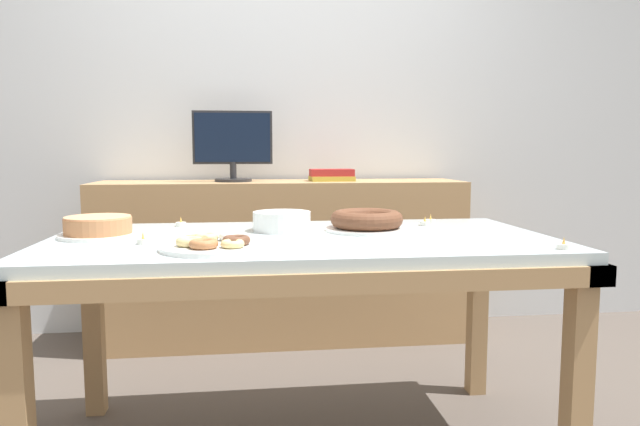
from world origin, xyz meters
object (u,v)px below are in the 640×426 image
tealight_centre (564,246)px  tealight_near_front (425,223)px  computer_monitor (233,146)px  cake_chocolate_round (98,227)px  plate_stack (282,221)px  tealight_right_edge (181,224)px  book_stack (332,175)px  tealight_left_edge (430,221)px  cake_golden_bundt (367,221)px  tealight_near_cakes (143,241)px  pastry_platter (213,244)px

tealight_centre → tealight_near_front: bearing=112.7°
computer_monitor → cake_chocolate_round: computer_monitor is taller
computer_monitor → plate_stack: size_ratio=2.02×
computer_monitor → tealight_right_edge: 0.95m
computer_monitor → tealight_centre: (1.00, -1.56, -0.30)m
tealight_right_edge → book_stack: bearing=51.1°
computer_monitor → tealight_left_edge: computer_monitor is taller
book_stack → tealight_centre: 1.63m
cake_golden_bundt → tealight_left_edge: (0.30, 0.18, -0.03)m
cake_chocolate_round → tealight_left_edge: (1.23, 0.22, -0.02)m
computer_monitor → cake_golden_bundt: size_ratio=1.42×
cake_chocolate_round → computer_monitor: bearing=69.6°
tealight_near_cakes → plate_stack: bearing=29.0°
pastry_platter → tealight_left_edge: 0.97m
computer_monitor → tealight_near_front: bearing=-52.1°
plate_stack → tealight_right_edge: (-0.38, 0.17, -0.02)m
tealight_near_cakes → computer_monitor: bearing=79.3°
cake_chocolate_round → tealight_left_edge: size_ratio=6.54×
computer_monitor → cake_golden_bundt: 1.24m
book_stack → pastry_platter: (-0.56, -1.43, -0.14)m
cake_chocolate_round → tealight_right_edge: cake_chocolate_round is taller
cake_golden_bundt → tealight_centre: 0.68m
tealight_near_cakes → tealight_centre: bearing=-11.5°
tealight_near_front → tealight_centre: (0.24, -0.58, 0.00)m
cake_chocolate_round → tealight_near_cakes: size_ratio=6.54×
cake_golden_bundt → tealight_centre: size_ratio=7.49×
book_stack → cake_chocolate_round: book_stack is taller
tealight_left_edge → tealight_near_front: 0.08m
pastry_platter → plate_stack: 0.43m
tealight_left_edge → tealight_right_edge: 0.98m
pastry_platter → book_stack: bearing=68.6°
pastry_platter → plate_stack: (0.22, 0.37, 0.02)m
tealight_near_cakes → tealight_centre: size_ratio=1.00×
computer_monitor → tealight_near_cakes: bearing=-100.7°
plate_stack → tealight_centre: bearing=-32.0°
pastry_platter → tealight_right_edge: bearing=106.1°
plate_stack → cake_golden_bundt: bearing=-8.0°
tealight_right_edge → tealight_left_edge: bearing=-1.8°
book_stack → plate_stack: bearing=-107.6°
tealight_near_cakes → tealight_centre: (1.25, -0.25, 0.00)m
tealight_left_edge → tealight_centre: size_ratio=1.00×
book_stack → plate_stack: book_stack is taller
plate_stack → tealight_near_cakes: plate_stack is taller
cake_golden_bundt → tealight_right_edge: cake_golden_bundt is taller
computer_monitor → tealight_near_front: size_ratio=10.60×
computer_monitor → tealight_near_front: computer_monitor is taller
pastry_platter → tealight_near_front: 0.90m
cake_chocolate_round → tealight_near_front: (1.18, 0.15, -0.02)m
computer_monitor → tealight_near_cakes: size_ratio=10.60×
tealight_near_cakes → tealight_centre: same height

